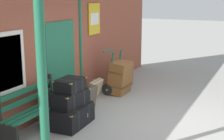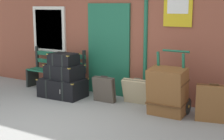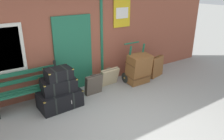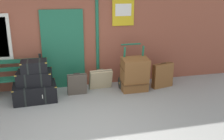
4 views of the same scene
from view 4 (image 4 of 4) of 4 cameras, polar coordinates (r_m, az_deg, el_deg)
ground_plane at (r=5.27m, az=-6.64°, el=-12.96°), size 60.00×60.00×0.00m
brick_facade at (r=7.19m, az=-9.84°, el=8.94°), size 10.40×0.35×3.20m
platform_bench at (r=7.11m, az=-21.11°, el=-1.75°), size 1.60×0.43×1.01m
steamer_trunk_base at (r=6.68m, az=-16.26°, el=-4.65°), size 1.04×0.70×0.43m
steamer_trunk_middle at (r=6.59m, az=-16.37°, el=-1.52°), size 0.85×0.60×0.33m
steamer_trunk_top at (r=6.47m, az=-16.47°, el=0.82°), size 0.62×0.46×0.27m
porters_trolley at (r=7.13m, az=4.43°, el=-1.95°), size 0.71×0.56×1.21m
large_brown_trunk at (r=6.91m, az=4.90°, el=-0.95°), size 0.70×0.53×0.92m
suitcase_beige at (r=7.33m, az=10.87°, el=-1.16°), size 0.62×0.30×0.70m
suitcase_cream at (r=7.11m, az=-2.44°, el=-1.99°), size 0.62×0.32×0.55m
suitcase_caramel at (r=6.79m, az=-7.54°, el=-3.06°), size 0.50×0.24×0.58m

